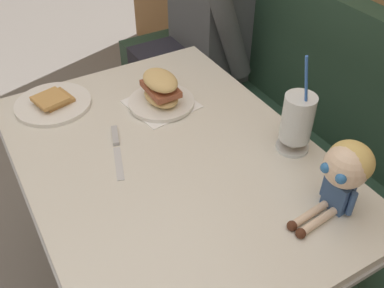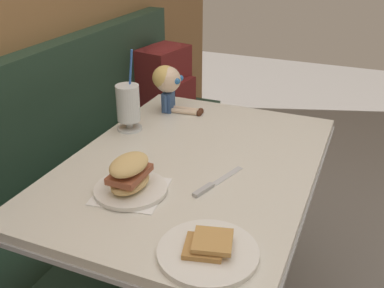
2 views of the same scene
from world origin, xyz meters
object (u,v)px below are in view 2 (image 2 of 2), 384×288
(milkshake_glass, at_px, (128,106))
(seated_doll, at_px, (168,82))
(toast_plate, at_px, (208,250))
(sandwich_plate, at_px, (130,179))
(butter_knife, at_px, (210,186))
(backpack, at_px, (165,77))

(milkshake_glass, bearing_deg, seated_doll, -13.73)
(toast_plate, distance_m, sandwich_plate, 0.36)
(toast_plate, distance_m, milkshake_glass, 0.79)
(butter_knife, relative_size, backpack, 0.57)
(seated_doll, bearing_deg, toast_plate, -148.62)
(butter_knife, height_order, seated_doll, seated_doll)
(toast_plate, xyz_separation_m, sandwich_plate, (0.17, 0.31, 0.03))
(backpack, bearing_deg, milkshake_glass, -162.52)
(milkshake_glass, relative_size, backpack, 0.78)
(toast_plate, bearing_deg, milkshake_glass, 43.84)
(milkshake_glass, bearing_deg, butter_knife, -122.06)
(sandwich_plate, bearing_deg, backpack, 21.74)
(butter_knife, distance_m, backpack, 1.36)
(sandwich_plate, relative_size, backpack, 0.56)
(toast_plate, relative_size, backpack, 0.62)
(milkshake_glass, relative_size, seated_doll, 1.41)
(sandwich_plate, height_order, seated_doll, seated_doll)
(toast_plate, relative_size, sandwich_plate, 1.10)
(milkshake_glass, relative_size, butter_knife, 1.37)
(sandwich_plate, distance_m, backpack, 1.37)
(sandwich_plate, distance_m, seated_doll, 0.66)
(milkshake_glass, xyz_separation_m, butter_knife, (-0.28, -0.44, -0.09))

